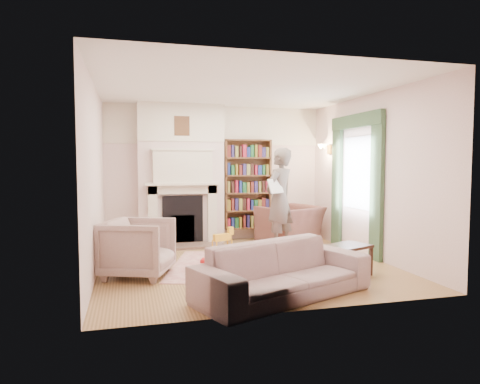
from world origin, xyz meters
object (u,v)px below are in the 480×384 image
object	(u,v)px
bookcase	(247,184)
armchair_left	(139,248)
sofa	(283,270)
paraffin_heater	(154,237)
rocking_horse	(222,240)
armchair_reading	(290,224)
man_reading	(279,199)
coffee_table	(346,261)

from	to	relation	value
bookcase	armchair_left	distance (m)	3.45
bookcase	sofa	size ratio (longest dim) A/B	0.82
paraffin_heater	rocking_horse	size ratio (longest dim) A/B	1.06
armchair_reading	man_reading	world-z (taller)	man_reading
man_reading	coffee_table	size ratio (longest dim) A/B	2.73
man_reading	armchair_left	bearing A→B (deg)	-9.82
coffee_table	man_reading	bearing A→B (deg)	76.04
armchair_left	paraffin_heater	bearing A→B (deg)	10.23
armchair_reading	coffee_table	bearing A→B (deg)	62.07
armchair_reading	bookcase	bearing A→B (deg)	-59.96
armchair_reading	paraffin_heater	distance (m)	2.76
sofa	coffee_table	bearing A→B (deg)	7.45
armchair_left	rocking_horse	world-z (taller)	armchair_left
armchair_reading	rocking_horse	xyz separation A→B (m)	(-1.56, -0.62, -0.14)
armchair_reading	armchair_left	xyz separation A→B (m)	(-3.06, -1.91, 0.04)
armchair_left	paraffin_heater	world-z (taller)	armchair_left
paraffin_heater	man_reading	bearing A→B (deg)	-8.60
man_reading	rocking_horse	bearing A→B (deg)	-35.20
sofa	rocking_horse	size ratio (longest dim) A/B	4.32
bookcase	man_reading	bearing A→B (deg)	-75.06
bookcase	man_reading	size ratio (longest dim) A/B	0.97
armchair_left	sofa	size ratio (longest dim) A/B	0.41
rocking_horse	coffee_table	bearing A→B (deg)	-71.69
paraffin_heater	armchair_reading	bearing A→B (deg)	5.27
coffee_table	paraffin_heater	size ratio (longest dim) A/B	1.27
armchair_left	coffee_table	world-z (taller)	armchair_left
armchair_reading	rocking_horse	size ratio (longest dim) A/B	2.21
armchair_left	man_reading	xyz separation A→B (m)	(2.61, 1.31, 0.54)
bookcase	armchair_reading	bearing A→B (deg)	-35.72
rocking_horse	armchair_reading	bearing A→B (deg)	5.66
coffee_table	paraffin_heater	world-z (taller)	paraffin_heater
armchair_reading	coffee_table	world-z (taller)	armchair_reading
sofa	man_reading	xyz separation A→B (m)	(0.93, 2.71, 0.63)
man_reading	rocking_horse	size ratio (longest dim) A/B	3.68
bookcase	sofa	xyz separation A→B (m)	(-0.62, -3.86, -0.85)
armchair_reading	sofa	world-z (taller)	armchair_reading
paraffin_heater	rocking_horse	distance (m)	1.24
sofa	rocking_horse	xyz separation A→B (m)	(-0.18, 2.69, -0.10)
armchair_reading	paraffin_heater	world-z (taller)	armchair_reading
man_reading	bookcase	bearing A→B (deg)	-111.43
bookcase	armchair_reading	xyz separation A→B (m)	(0.76, -0.54, -0.80)
bookcase	armchair_reading	distance (m)	1.23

